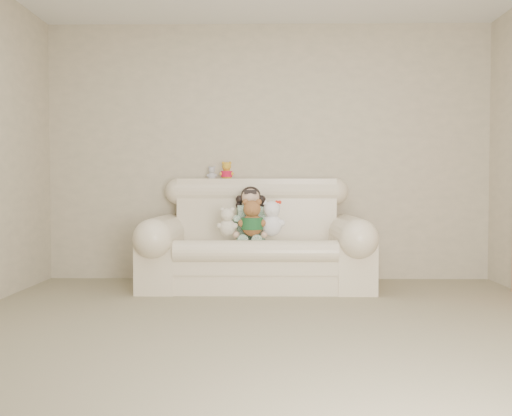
{
  "coord_description": "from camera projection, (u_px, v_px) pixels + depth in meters",
  "views": [
    {
      "loc": [
        -0.05,
        -3.03,
        0.92
      ],
      "look_at": [
        -0.12,
        1.9,
        0.75
      ],
      "focal_mm": 37.9,
      "sensor_mm": 36.0,
      "label": 1
    }
  ],
  "objects": [
    {
      "name": "floor",
      "position": [
        272.0,
        352.0,
        3.06
      ],
      "size": [
        5.0,
        5.0,
        0.0
      ],
      "primitive_type": "plane",
      "color": "gray",
      "rests_on": "ground"
    },
    {
      "name": "wall_back",
      "position": [
        268.0,
        152.0,
        5.51
      ],
      "size": [
        4.5,
        0.0,
        4.5
      ],
      "primitive_type": "plane",
      "rotation": [
        1.57,
        0.0,
        0.0
      ],
      "color": "tan",
      "rests_on": "ground"
    },
    {
      "name": "sofa",
      "position": [
        256.0,
        233.0,
        5.04
      ],
      "size": [
        2.1,
        0.95,
        1.03
      ],
      "primitive_type": null,
      "color": "beige",
      "rests_on": "floor"
    },
    {
      "name": "seated_child",
      "position": [
        251.0,
        214.0,
        5.11
      ],
      "size": [
        0.38,
        0.44,
        0.54
      ],
      "primitive_type": null,
      "rotation": [
        0.0,
        0.0,
        0.17
      ],
      "color": "#297345",
      "rests_on": "sofa"
    },
    {
      "name": "brown_teddy",
      "position": [
        252.0,
        214.0,
        4.88
      ],
      "size": [
        0.26,
        0.21,
        0.39
      ],
      "primitive_type": null,
      "rotation": [
        0.0,
        0.0,
        0.07
      ],
      "color": "brown",
      "rests_on": "sofa"
    },
    {
      "name": "white_cat",
      "position": [
        272.0,
        214.0,
        4.91
      ],
      "size": [
        0.27,
        0.22,
        0.38
      ],
      "primitive_type": null,
      "rotation": [
        0.0,
        0.0,
        -0.14
      ],
      "color": "white",
      "rests_on": "sofa"
    },
    {
      "name": "cream_teddy",
      "position": [
        227.0,
        219.0,
        4.9
      ],
      "size": [
        0.21,
        0.17,
        0.3
      ],
      "primitive_type": null,
      "rotation": [
        0.0,
        0.0,
        0.08
      ],
      "color": "silver",
      "rests_on": "sofa"
    },
    {
      "name": "yellow_mini_bear",
      "position": [
        227.0,
        169.0,
        5.37
      ],
      "size": [
        0.16,
        0.13,
        0.22
      ],
      "primitive_type": null,
      "rotation": [
        0.0,
        0.0,
        -0.18
      ],
      "color": "gold",
      "rests_on": "sofa"
    },
    {
      "name": "grey_mini_plush",
      "position": [
        212.0,
        172.0,
        5.41
      ],
      "size": [
        0.11,
        0.09,
        0.17
      ],
      "primitive_type": null,
      "rotation": [
        0.0,
        0.0,
        -0.05
      ],
      "color": "silver",
      "rests_on": "sofa"
    }
  ]
}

